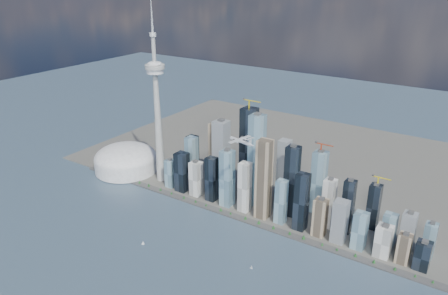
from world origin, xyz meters
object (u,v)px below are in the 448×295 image
Objects in this scene: needle_tower at (157,107)px; airplane at (241,141)px; dome_stadium at (126,160)px; sailboat_west at (143,243)px; sailboat_east at (251,267)px.

needle_tower reaches higher than airplane.
dome_stadium is at bearing -179.76° from airplane.
needle_tower is 51.88× the size of sailboat_west.
airplane is 8.06× the size of sailboat_east.
sailboat_east is (91.38, -98.71, -244.80)m from airplane.
needle_tower reaches higher than sailboat_east.
needle_tower is at bearing 4.09° from dome_stadium.
airplane is at bearing -12.73° from dome_stadium.
airplane is at bearing 24.85° from sailboat_west.
needle_tower reaches higher than dome_stadium.
airplane is 7.03× the size of sailboat_west.
airplane is at bearing 140.20° from sailboat_east.
dome_stadium is 2.68× the size of airplane.
airplane reaches higher than sailboat_west.
dome_stadium reaches higher than sailboat_west.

